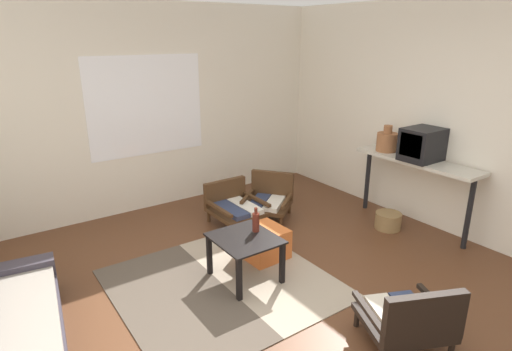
{
  "coord_description": "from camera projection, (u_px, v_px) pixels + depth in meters",
  "views": [
    {
      "loc": [
        -1.98,
        -2.33,
        2.28
      ],
      "look_at": [
        0.35,
        1.01,
        0.92
      ],
      "focal_mm": 29.64,
      "sensor_mm": 36.0,
      "label": 1
    }
  ],
  "objects": [
    {
      "name": "glass_bottle",
      "position": [
        256.0,
        222.0,
        4.12
      ],
      "size": [
        0.07,
        0.07,
        0.25
      ],
      "color": "#5B2319",
      "rests_on": "coffee_table"
    },
    {
      "name": "armchair_striped_foreground",
      "position": [
        410.0,
        319.0,
        3.15
      ],
      "size": [
        0.79,
        0.77,
        0.59
      ],
      "color": "black",
      "rests_on": "ground"
    },
    {
      "name": "ottoman_orange",
      "position": [
        264.0,
        243.0,
        4.52
      ],
      "size": [
        0.45,
        0.45,
        0.33
      ],
      "primitive_type": "cube",
      "rotation": [
        0.0,
        0.0,
        0.03
      ],
      "color": "#D1662D",
      "rests_on": "ground"
    },
    {
      "name": "wicker_basket",
      "position": [
        388.0,
        221.0,
        5.21
      ],
      "size": [
        0.32,
        0.32,
        0.2
      ],
      "primitive_type": "cylinder",
      "color": "olive",
      "rests_on": "ground"
    },
    {
      "name": "crt_television",
      "position": [
        422.0,
        144.0,
        4.94
      ],
      "size": [
        0.46,
        0.37,
        0.38
      ],
      "color": "black",
      "rests_on": "console_shelf"
    },
    {
      "name": "far_wall_with_window",
      "position": [
        145.0,
        109.0,
        5.56
      ],
      "size": [
        5.6,
        0.13,
        2.7
      ],
      "color": "silver",
      "rests_on": "ground"
    },
    {
      "name": "clay_vase",
      "position": [
        387.0,
        141.0,
        5.36
      ],
      "size": [
        0.26,
        0.26,
        0.33
      ],
      "color": "#935B38",
      "rests_on": "console_shelf"
    },
    {
      "name": "ground_plane",
      "position": [
        290.0,
        316.0,
        3.61
      ],
      "size": [
        7.8,
        7.8,
        0.0
      ],
      "primitive_type": "plane",
      "color": "#56331E"
    },
    {
      "name": "area_rug",
      "position": [
        222.0,
        284.0,
        4.06
      ],
      "size": [
        1.93,
        1.91,
        0.01
      ],
      "color": "#4C4238",
      "rests_on": "ground"
    },
    {
      "name": "side_wall_right",
      "position": [
        455.0,
        120.0,
        4.86
      ],
      "size": [
        0.12,
        6.6,
        2.7
      ],
      "primitive_type": "cube",
      "color": "silver",
      "rests_on": "ground"
    },
    {
      "name": "armchair_corner",
      "position": [
        269.0,
        198.0,
        5.54
      ],
      "size": [
        0.79,
        0.79,
        0.56
      ],
      "color": "#472D19",
      "rests_on": "ground"
    },
    {
      "name": "console_shelf",
      "position": [
        416.0,
        168.0,
        5.07
      ],
      "size": [
        0.4,
        1.55,
        0.87
      ],
      "color": "beige",
      "rests_on": "ground"
    },
    {
      "name": "coffee_table",
      "position": [
        245.0,
        246.0,
        4.05
      ],
      "size": [
        0.57,
        0.62,
        0.45
      ],
      "color": "black",
      "rests_on": "ground"
    },
    {
      "name": "armchair_by_window",
      "position": [
        234.0,
        205.0,
        5.34
      ],
      "size": [
        0.6,
        0.64,
        0.51
      ],
      "color": "#472D19",
      "rests_on": "ground"
    }
  ]
}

